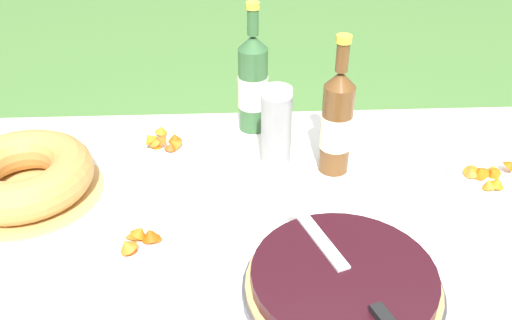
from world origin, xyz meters
name	(u,v)px	position (x,y,z in m)	size (l,w,h in m)	color
garden_table	(295,246)	(0.00, 0.00, 0.62)	(1.90, 0.99, 0.68)	brown
tablecloth	(296,230)	(0.00, 0.00, 0.67)	(1.91, 1.00, 0.10)	white
berry_tart	(343,283)	(0.06, -0.20, 0.71)	(0.36, 0.36, 0.06)	#38383D
serving_knife	(353,280)	(0.07, -0.23, 0.74)	(0.15, 0.36, 0.01)	silver
bundt_cake	(23,176)	(-0.59, 0.14, 0.73)	(0.34, 0.34, 0.10)	tan
cup_stack	(276,128)	(-0.03, 0.23, 0.78)	(0.07, 0.07, 0.20)	white
cider_bottle_green	(253,83)	(-0.07, 0.41, 0.81)	(0.08, 0.08, 0.34)	#2D562D
cider_bottle_amber	(337,122)	(0.11, 0.20, 0.81)	(0.07, 0.07, 0.33)	brown
snack_plate_near	(146,248)	(-0.30, -0.07, 0.69)	(0.19, 0.19, 0.06)	white
snack_plate_left	(490,176)	(0.47, 0.14, 0.69)	(0.20, 0.20, 0.05)	white
snack_plate_right	(168,144)	(-0.29, 0.32, 0.69)	(0.21, 0.21, 0.07)	white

